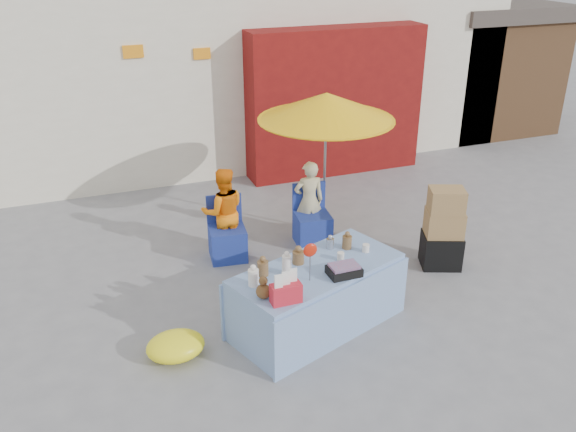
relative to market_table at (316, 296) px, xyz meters
name	(u,v)px	position (x,y,z in m)	size (l,w,h in m)	color
ground	(310,312)	(0.03, 0.26, -0.39)	(80.00, 80.00, 0.00)	slate
market_table	(316,296)	(0.00, 0.00, 0.00)	(2.17, 1.54, 1.19)	#7B96C6
chair_left	(227,241)	(-0.51, 1.90, -0.13)	(0.53, 0.52, 0.85)	navy
chair_right	(312,226)	(0.74, 1.90, -0.13)	(0.53, 0.52, 0.85)	navy
vendor_orange	(224,212)	(-0.51, 2.03, 0.24)	(0.61, 0.47, 1.25)	orange
vendor_beige	(309,201)	(0.74, 2.03, 0.21)	(0.43, 0.28, 1.19)	#C4BA8B
umbrella	(326,107)	(1.04, 2.18, 1.50)	(1.90, 1.90, 2.09)	gray
box_stack	(443,231)	(2.09, 0.68, 0.12)	(0.62, 0.57, 1.11)	black
tarp_bundle	(176,346)	(-1.60, -0.01, -0.25)	(0.61, 0.49, 0.28)	yellow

